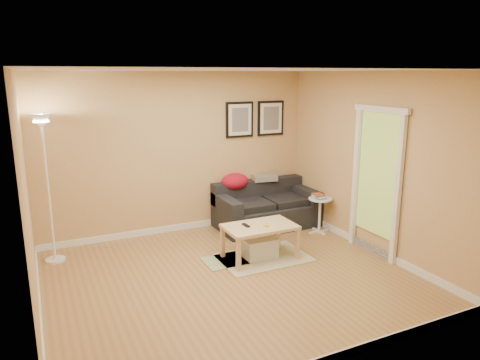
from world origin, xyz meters
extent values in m
plane|color=#9F7944|center=(0.00, 0.00, 0.00)|extent=(4.50, 4.50, 0.00)
plane|color=white|center=(0.00, 0.00, 2.60)|extent=(4.50, 4.50, 0.00)
plane|color=tan|center=(0.00, 2.00, 1.30)|extent=(4.50, 0.00, 4.50)
plane|color=tan|center=(0.00, -2.00, 1.30)|extent=(4.50, 0.00, 4.50)
plane|color=tan|center=(-2.25, 0.00, 1.30)|extent=(0.00, 4.00, 4.00)
plane|color=tan|center=(2.25, 0.00, 1.30)|extent=(0.00, 4.00, 4.00)
cube|color=white|center=(0.00, 1.99, 0.05)|extent=(4.50, 0.02, 0.10)
cube|color=white|center=(-2.24, 0.00, 0.05)|extent=(0.02, 4.00, 0.10)
cube|color=white|center=(2.24, 0.00, 0.05)|extent=(0.02, 4.00, 0.10)
cube|color=beige|center=(0.69, 0.36, 0.01)|extent=(1.25, 0.85, 0.01)
cube|color=#668C4C|center=(0.20, 0.49, 0.01)|extent=(0.70, 0.50, 0.01)
cube|color=black|center=(0.44, 0.43, 0.50)|extent=(0.06, 0.16, 0.02)
cylinder|color=yellow|center=(0.68, 0.28, 0.51)|extent=(0.07, 0.07, 0.03)
camera|label=1|loc=(-2.16, -4.82, 2.56)|focal=33.26mm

